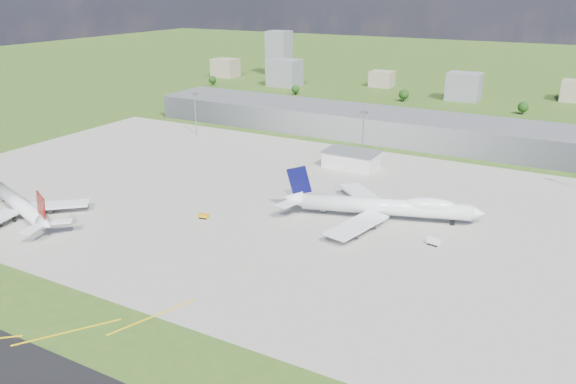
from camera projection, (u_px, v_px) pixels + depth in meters
The scene contains 21 objects.
ground at pixel (368, 142), 333.22m from camera, with size 1400.00×1400.00×0.00m, color #32541A.
apron at pixel (296, 205), 238.20m from camera, with size 360.00×190.00×0.08m, color gray.
terminal at pixel (377, 125), 342.97m from camera, with size 300.00×42.00×15.00m, color gray.
ops_building at pixel (351, 160), 286.19m from camera, with size 26.00×16.00×8.00m, color silver.
mast_west at pixel (195, 107), 343.40m from camera, with size 3.50×2.00×25.90m.
mast_center at pixel (363, 127), 293.79m from camera, with size 3.50×2.00×25.90m.
airliner_red_twin at pixel (21, 206), 224.02m from camera, with size 62.49×47.50×17.67m.
airliner_blue_quad at pixel (385, 207), 220.60m from camera, with size 77.22×59.22×20.67m.
tug_yellow at pixel (204, 216), 223.65m from camera, with size 4.25×2.98×1.90m.
van_white_near at pixel (324, 208), 231.51m from camera, with size 3.23×5.42×2.58m.
van_white_far at pixel (433, 242), 200.61m from camera, with size 4.98×2.90×2.44m.
bldg_far_w at pixel (225, 68), 569.18m from camera, with size 24.00×20.00×18.00m, color gray.
bldg_w at pixel (285, 73), 515.61m from camera, with size 28.00×22.00×24.00m, color slate.
bldg_cw at pixel (382, 79), 514.17m from camera, with size 20.00×18.00×14.00m, color gray.
bldg_c at pixel (464, 86), 452.03m from camera, with size 26.00×20.00×22.00m, color slate.
bldg_ce at pixel (576, 91), 449.89m from camera, with size 22.00×24.00×16.00m, color gray.
bldg_tall_w at pixel (279, 53), 579.55m from camera, with size 22.00×20.00×44.00m, color slate.
tree_far_w at pixel (213, 80), 520.35m from camera, with size 7.20×7.20×8.80m.
tree_w at pixel (296, 89), 475.76m from camera, with size 6.75×6.75×8.25m.
tree_c at pixel (404, 94), 447.17m from camera, with size 8.10×8.10×9.90m.
tree_e at pixel (523, 107), 402.58m from camera, with size 7.65×7.65×9.35m.
Camera 1 is at (113.52, -156.00, 87.50)m, focal length 35.00 mm.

